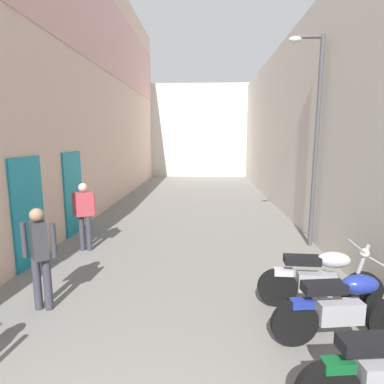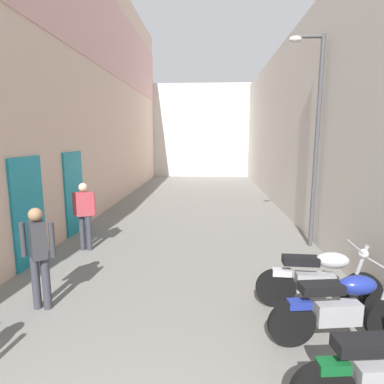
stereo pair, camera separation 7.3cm
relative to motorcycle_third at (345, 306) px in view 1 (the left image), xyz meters
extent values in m
plane|color=slate|center=(-2.19, 5.11, -0.50)|extent=(36.76, 36.76, 0.00)
cube|color=beige|center=(-5.51, 7.11, 3.89)|extent=(0.40, 20.76, 8.77)
cube|color=teal|center=(-5.29, 2.33, 0.60)|extent=(0.06, 1.10, 2.20)
cube|color=teal|center=(-5.29, 4.53, 0.60)|extent=(0.06, 1.10, 2.20)
cube|color=#DBA39E|center=(-5.30, 7.11, 5.82)|extent=(0.04, 20.76, 2.81)
cube|color=beige|center=(1.14, 7.11, 2.45)|extent=(0.40, 20.76, 5.90)
cube|color=silver|center=(-2.19, 18.49, 2.52)|extent=(9.25, 2.00, 6.03)
cube|color=black|center=(-0.29, -1.11, 0.26)|extent=(0.54, 0.27, 0.12)
cube|color=#0F5123|center=(-0.55, -1.14, 0.06)|extent=(0.29, 0.17, 0.10)
cylinder|color=black|center=(-0.63, -0.08, -0.20)|extent=(0.61, 0.16, 0.60)
cube|color=#9E9EA3|center=(-0.06, -0.01, -0.08)|extent=(0.58, 0.27, 0.28)
ellipsoid|color=navy|center=(0.17, 0.02, 0.28)|extent=(0.51, 0.32, 0.24)
cube|color=black|center=(-0.29, -0.04, 0.26)|extent=(0.54, 0.28, 0.12)
cube|color=navy|center=(-0.55, -0.07, 0.06)|extent=(0.30, 0.17, 0.10)
cylinder|color=black|center=(0.61, 0.80, -0.20)|extent=(0.60, 0.11, 0.60)
cylinder|color=black|center=(-0.63, 0.86, -0.20)|extent=(0.60, 0.11, 0.60)
cube|color=#9E9EA3|center=(-0.06, 0.83, -0.08)|extent=(0.57, 0.23, 0.28)
ellipsoid|color=#B7B7BC|center=(0.17, 0.82, 0.28)|extent=(0.49, 0.28, 0.24)
cube|color=black|center=(-0.29, 0.85, 0.26)|extent=(0.53, 0.25, 0.12)
cylinder|color=#9E9EA3|center=(0.54, 0.80, 0.15)|extent=(0.25, 0.07, 0.77)
cylinder|color=#9E9EA3|center=(0.47, 0.81, 0.50)|extent=(0.07, 0.58, 0.04)
sphere|color=silver|center=(0.59, 0.80, 0.40)|extent=(0.14, 0.14, 0.14)
cube|color=#B7B7BC|center=(-0.55, 0.86, 0.06)|extent=(0.29, 0.15, 0.10)
cylinder|color=#383842|center=(-4.26, 0.62, -0.09)|extent=(0.12, 0.12, 0.82)
cylinder|color=#383842|center=(-4.10, 0.62, -0.09)|extent=(0.12, 0.12, 0.82)
cube|color=#333338|center=(-4.18, 0.62, 0.59)|extent=(0.37, 0.39, 0.54)
sphere|color=#997051|center=(-4.18, 0.62, 0.97)|extent=(0.20, 0.20, 0.20)
cylinder|color=#333338|center=(-4.40, 0.62, 0.59)|extent=(0.08, 0.08, 0.52)
cylinder|color=#333338|center=(-3.96, 0.62, 0.59)|extent=(0.08, 0.08, 0.52)
cylinder|color=#383842|center=(-4.57, 3.17, -0.09)|extent=(0.12, 0.12, 0.82)
cylinder|color=#383842|center=(-4.41, 3.17, -0.09)|extent=(0.12, 0.12, 0.82)
cube|color=#B23D47|center=(-4.49, 3.17, 0.59)|extent=(0.39, 0.33, 0.54)
sphere|color=#DBB28E|center=(-4.49, 3.17, 0.97)|extent=(0.20, 0.20, 0.20)
cylinder|color=#B23D47|center=(-4.71, 3.17, 0.59)|extent=(0.08, 0.08, 0.52)
cylinder|color=#B23D47|center=(-4.27, 3.17, 0.59)|extent=(0.08, 0.08, 0.52)
cylinder|color=#47474C|center=(0.79, 3.73, 1.89)|extent=(0.10, 0.10, 4.78)
cylinder|color=#47474C|center=(0.49, 3.73, 4.23)|extent=(0.60, 0.07, 0.07)
ellipsoid|color=silver|center=(0.19, 3.73, 4.18)|extent=(0.28, 0.18, 0.14)
camera|label=1|loc=(-1.75, -3.73, 2.07)|focal=29.69mm
camera|label=2|loc=(-1.68, -3.73, 2.07)|focal=29.69mm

